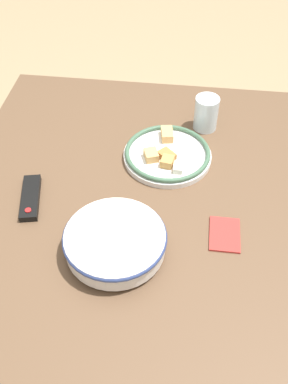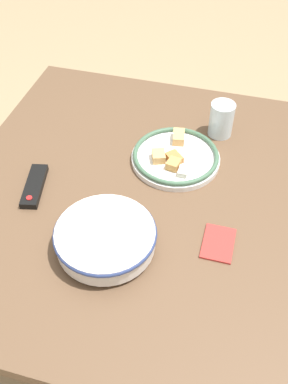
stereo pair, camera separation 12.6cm
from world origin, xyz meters
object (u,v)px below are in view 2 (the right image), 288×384
noodle_bowl (105,238)px  food_plate (175,157)px  drinking_glass (221,119)px  tv_remote (34,186)px

noodle_bowl → food_plate: size_ratio=0.96×
food_plate → drinking_glass: (0.17, -0.11, 0.04)m
food_plate → tv_remote: (-0.23, 0.37, -0.01)m
noodle_bowl → tv_remote: (0.15, 0.27, -0.03)m
food_plate → tv_remote: food_plate is taller
tv_remote → drinking_glass: 0.63m
noodle_bowl → drinking_glass: drinking_glass is taller
food_plate → tv_remote: 0.44m
noodle_bowl → tv_remote: noodle_bowl is taller
noodle_bowl → drinking_glass: size_ratio=2.29×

